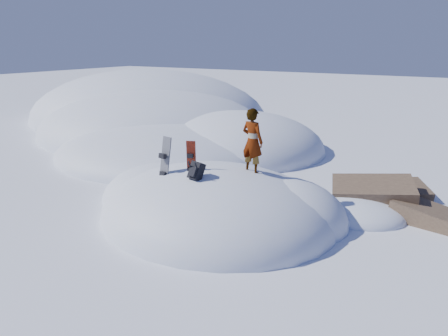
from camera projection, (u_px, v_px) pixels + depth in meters
The scene contains 9 objects.
ground at pixel (216, 218), 12.58m from camera, with size 120.00×120.00×0.00m, color silver.
snow_mound at pixel (215, 214), 12.87m from camera, with size 8.00×6.00×3.00m.
snow_ridge at pixel (157, 128), 25.89m from camera, with size 21.50×18.50×6.40m.
rock_outcrop at pixel (373, 210), 13.17m from camera, with size 4.68×4.41×1.68m.
snowboard_red at pixel (191, 164), 12.09m from camera, with size 0.28×0.23×1.39m.
snowboard_dark at pixel (164, 167), 12.13m from camera, with size 0.37×0.37×1.70m.
backpack at pixel (196, 171), 11.44m from camera, with size 0.42×0.51×0.57m.
gear_pile at pixel (138, 211), 12.79m from camera, with size 0.96×0.75×0.25m.
person at pixel (252, 141), 11.98m from camera, with size 0.67×0.44×1.84m, color slate.
Camera 1 is at (6.32, -9.83, 4.89)m, focal length 35.00 mm.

